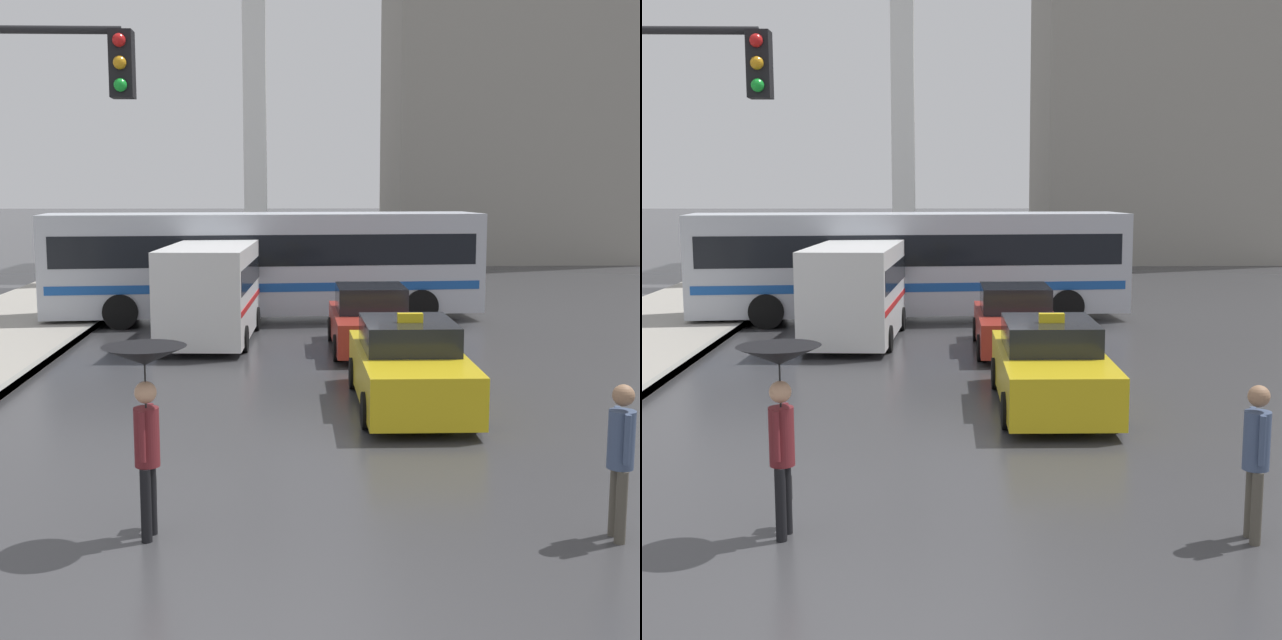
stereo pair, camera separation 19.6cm
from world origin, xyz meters
TOP-DOWN VIEW (x-y plane):
  - taxi at (2.19, 8.36)m, footprint 1.91×4.62m
  - sedan_red at (2.02, 13.80)m, footprint 1.91×4.18m
  - ambulance_van at (-1.85, 15.26)m, footprint 2.29×5.40m
  - city_bus at (-0.60, 18.70)m, footprint 12.57×3.74m
  - pedestrian_with_umbrella at (-1.46, 2.50)m, footprint 0.91×0.91m
  - pedestrian_man at (3.68, 2.29)m, footprint 0.30×0.44m
  - monument_cross at (-1.25, 29.56)m, footprint 8.44×0.90m

SIDE VIEW (x-z plane):
  - sedan_red at x=2.02m, z-range -0.07..1.45m
  - taxi at x=2.19m, z-range -0.13..1.53m
  - pedestrian_man at x=3.68m, z-range 0.15..1.90m
  - ambulance_van at x=-1.85m, z-range 0.13..2.54m
  - pedestrian_with_umbrella at x=-1.46m, z-range 0.59..2.75m
  - city_bus at x=-0.60m, z-range 0.18..3.26m
  - monument_cross at x=-1.25m, z-range 1.29..20.48m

